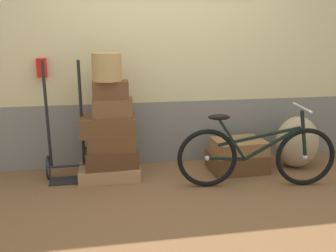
# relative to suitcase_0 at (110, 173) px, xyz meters

# --- Properties ---
(ground) EXTENTS (9.63, 5.20, 0.06)m
(ground) POSITION_rel_suitcase_0_xyz_m (0.66, -0.33, -0.10)
(ground) COLOR brown
(station_building) EXTENTS (7.63, 0.74, 2.38)m
(station_building) POSITION_rel_suitcase_0_xyz_m (0.67, 0.52, 1.13)
(station_building) COLOR slate
(station_building) RESTS_ON ground
(suitcase_0) EXTENTS (0.66, 0.40, 0.13)m
(suitcase_0) POSITION_rel_suitcase_0_xyz_m (0.00, 0.00, 0.00)
(suitcase_0) COLOR #9E754C
(suitcase_0) RESTS_ON ground
(suitcase_1) EXTENTS (0.57, 0.36, 0.19)m
(suitcase_1) POSITION_rel_suitcase_0_xyz_m (0.02, 0.01, 0.16)
(suitcase_1) COLOR #4C2D19
(suitcase_1) RESTS_ON suitcase_0
(suitcase_2) EXTENTS (0.52, 0.34, 0.15)m
(suitcase_2) POSITION_rel_suitcase_0_xyz_m (0.04, 0.02, 0.33)
(suitcase_2) COLOR brown
(suitcase_2) RESTS_ON suitcase_1
(suitcase_3) EXTENTS (0.59, 0.39, 0.20)m
(suitcase_3) POSITION_rel_suitcase_0_xyz_m (0.00, 0.04, 0.51)
(suitcase_3) COLOR brown
(suitcase_3) RESTS_ON suitcase_2
(suitcase_4) EXTENTS (0.42, 0.25, 0.19)m
(suitcase_4) POSITION_rel_suitcase_0_xyz_m (0.06, 0.02, 0.71)
(suitcase_4) COLOR brown
(suitcase_4) RESTS_ON suitcase_3
(suitcase_5) EXTENTS (0.37, 0.23, 0.18)m
(suitcase_5) POSITION_rel_suitcase_0_xyz_m (0.04, 0.02, 0.90)
(suitcase_5) COLOR brown
(suitcase_5) RESTS_ON suitcase_4
(suitcase_6) EXTENTS (0.63, 0.47, 0.21)m
(suitcase_6) POSITION_rel_suitcase_0_xyz_m (1.44, -0.00, 0.04)
(suitcase_6) COLOR brown
(suitcase_6) RESTS_ON ground
(suitcase_7) EXTENTS (0.59, 0.46, 0.15)m
(suitcase_7) POSITION_rel_suitcase_0_xyz_m (1.45, 0.00, 0.22)
(suitcase_7) COLOR olive
(suitcase_7) RESTS_ON suitcase_6
(wicker_basket) EXTENTS (0.30, 0.30, 0.28)m
(wicker_basket) POSITION_rel_suitcase_0_xyz_m (0.01, 0.01, 1.13)
(wicker_basket) COLOR #A8844C
(wicker_basket) RESTS_ON suitcase_5
(luggage_trolley) EXTENTS (0.43, 0.35, 1.27)m
(luggage_trolley) POSITION_rel_suitcase_0_xyz_m (-0.44, 0.09, 0.24)
(luggage_trolley) COLOR black
(luggage_trolley) RESTS_ON ground
(burlap_sack) EXTENTS (0.50, 0.42, 0.60)m
(burlap_sack) POSITION_rel_suitcase_0_xyz_m (2.16, -0.01, 0.23)
(burlap_sack) COLOR #9E8966
(burlap_sack) RESTS_ON ground
(bicycle) EXTENTS (1.60, 0.46, 0.83)m
(bicycle) POSITION_rel_suitcase_0_xyz_m (1.46, -0.46, 0.26)
(bicycle) COLOR black
(bicycle) RESTS_ON ground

